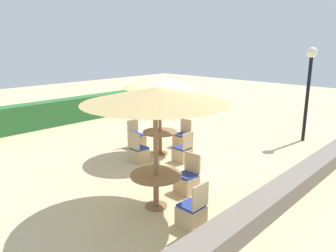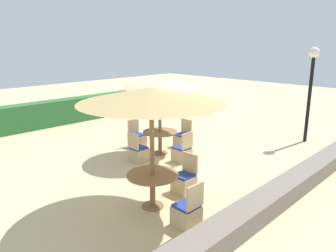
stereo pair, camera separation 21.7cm
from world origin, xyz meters
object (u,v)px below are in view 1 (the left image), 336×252
(lamp_post, at_px, (310,76))
(round_table_front_left, at_px, (156,181))
(parasol_center, at_px, (160,83))
(patio_chair_front_left_south, at_px, (192,213))
(patio_chair_center_north, at_px, (137,140))
(patio_chair_center_east, at_px, (182,139))
(patio_chair_center_south, at_px, (183,153))
(round_table_center, at_px, (160,136))
(patio_chair_center_west, at_px, (139,153))
(patio_chair_front_left_east, at_px, (187,181))
(parasol_front_left, at_px, (155,95))

(lamp_post, distance_m, round_table_front_left, 7.38)
(parasol_center, bearing_deg, patio_chair_front_left_south, -127.13)
(patio_chair_center_north, bearing_deg, patio_chair_center_east, 135.56)
(patio_chair_center_south, bearing_deg, lamp_post, -20.91)
(patio_chair_center_south, distance_m, patio_chair_front_left_south, 3.56)
(round_table_center, height_order, patio_chair_center_west, patio_chair_center_west)
(patio_chair_front_left_east, bearing_deg, patio_chair_center_south, -46.44)
(round_table_center, bearing_deg, patio_chair_front_left_east, -122.44)
(patio_chair_front_left_east, bearing_deg, patio_chair_center_west, -13.66)
(patio_chair_center_south, bearing_deg, round_table_center, 88.01)
(patio_chair_center_east, bearing_deg, patio_chair_front_left_east, 132.79)
(lamp_post, xyz_separation_m, patio_chair_center_east, (-3.56, 2.74, -2.09))
(patio_chair_center_south, xyz_separation_m, round_table_front_left, (-2.52, -1.42, 0.34))
(round_table_front_left, xyz_separation_m, patio_chair_front_left_east, (1.02, -0.01, -0.34))
(patio_chair_front_left_east, bearing_deg, lamp_post, -93.24)
(patio_chair_center_west, height_order, patio_chair_center_east, same)
(round_table_center, distance_m, patio_chair_front_left_south, 4.34)
(patio_chair_center_north, xyz_separation_m, patio_chair_center_west, (-0.90, -1.12, 0.00))
(parasol_center, distance_m, parasol_front_left, 3.51)
(patio_chair_center_west, bearing_deg, patio_chair_front_left_east, -13.66)
(patio_chair_center_east, bearing_deg, patio_chair_center_north, 45.56)
(parasol_front_left, distance_m, patio_chair_front_left_east, 2.41)
(parasol_center, relative_size, round_table_center, 2.23)
(patio_chair_center_south, height_order, patio_chair_center_east, same)
(patio_chair_center_west, bearing_deg, round_table_center, 93.39)
(patio_chair_center_south, relative_size, patio_chair_front_left_east, 1.00)
(patio_chair_front_left_east, bearing_deg, patio_chair_front_left_south, 133.86)
(parasol_front_left, xyz_separation_m, patio_chair_front_left_east, (1.02, -0.01, -2.19))
(lamp_post, relative_size, patio_chair_front_left_south, 3.57)
(lamp_post, distance_m, parasol_front_left, 7.17)
(patio_chair_center_north, xyz_separation_m, patio_chair_center_south, (0.02, -2.05, 0.00))
(patio_chair_center_south, height_order, patio_chair_front_left_east, same)
(lamp_post, height_order, patio_chair_front_left_south, lamp_post)
(parasol_center, bearing_deg, round_table_center, 0.00)
(patio_chair_center_east, bearing_deg, patio_chair_front_left_south, 133.11)
(round_table_center, relative_size, round_table_front_left, 1.00)
(round_table_center, height_order, patio_chair_center_east, patio_chair_center_east)
(lamp_post, xyz_separation_m, parasol_center, (-4.61, 2.76, -0.08))
(round_table_front_left, bearing_deg, parasol_center, 43.29)
(patio_chair_center_south, bearing_deg, patio_chair_center_north, 90.66)
(lamp_post, height_order, round_table_center, lamp_post)
(parasol_center, height_order, parasol_front_left, parasol_front_left)
(patio_chair_center_east, relative_size, parasol_front_left, 0.31)
(patio_chair_center_east, height_order, parasol_front_left, parasol_front_left)
(patio_chair_front_left_south, bearing_deg, parasol_center, 52.87)
(patio_chair_center_north, height_order, patio_chair_front_left_east, same)
(lamp_post, distance_m, patio_chair_center_west, 6.54)
(patio_chair_center_south, bearing_deg, round_table_front_left, -150.64)
(parasol_front_left, distance_m, round_table_front_left, 1.85)
(round_table_front_left, relative_size, patio_chair_front_left_east, 1.18)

